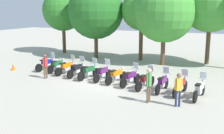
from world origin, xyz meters
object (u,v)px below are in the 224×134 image
at_px(motorcycle_1, 57,65).
at_px(tree_4, 211,2).
at_px(motorcycle_10, 181,85).
at_px(motorcycle_3, 77,69).
at_px(motorcycle_6, 116,75).
at_px(tree_1, 96,11).
at_px(motorcycle_11, 199,89).
at_px(tree_2, 142,10).
at_px(motorcycle_8, 146,80).
at_px(tree_3, 164,11).
at_px(traffic_cone, 13,67).
at_px(motorcycle_4, 89,71).
at_px(person_0, 178,87).
at_px(motorcycle_2, 67,67).
at_px(tree_0, 63,10).
at_px(person_1, 149,82).
at_px(motorcycle_0, 47,64).
at_px(motorcycle_5, 103,73).
at_px(person_2, 45,64).
at_px(motorcycle_9, 162,83).
at_px(motorcycle_7, 131,77).

distance_m(motorcycle_1, tree_4, 13.56).
relative_size(motorcycle_1, motorcycle_10, 1.00).
bearing_deg(motorcycle_3, tree_4, -38.22).
distance_m(motorcycle_6, tree_1, 10.24).
height_order(motorcycle_11, tree_2, tree_2).
bearing_deg(tree_1, motorcycle_8, -46.86).
height_order(tree_1, tree_3, tree_1).
distance_m(motorcycle_3, traffic_cone, 5.63).
height_order(motorcycle_4, tree_1, tree_1).
bearing_deg(motorcycle_10, person_0, -163.85).
distance_m(motorcycle_11, traffic_cone, 14.23).
distance_m(motorcycle_2, motorcycle_4, 2.19).
height_order(motorcycle_2, tree_3, tree_3).
relative_size(person_0, tree_0, 0.25).
relative_size(motorcycle_2, traffic_cone, 3.92).
relative_size(motorcycle_8, tree_0, 0.32).
height_order(motorcycle_11, person_1, person_1).
xyz_separation_m(motorcycle_0, motorcycle_2, (2.14, -0.47, 0.00)).
relative_size(motorcycle_1, person_0, 1.30).
relative_size(motorcycle_5, person_2, 1.29).
xyz_separation_m(tree_1, tree_3, (6.74, -0.71, 0.02)).
distance_m(motorcycle_0, motorcycle_11, 11.98).
bearing_deg(motorcycle_5, motorcycle_6, -96.09).
relative_size(motorcycle_10, tree_3, 0.31).
bearing_deg(motorcycle_6, tree_4, -14.26).
bearing_deg(motorcycle_0, tree_4, -43.83).
relative_size(motorcycle_11, tree_4, 0.28).
relative_size(tree_1, tree_4, 0.92).
bearing_deg(tree_0, motorcycle_2, -54.90).
distance_m(motorcycle_3, tree_2, 9.18).
xyz_separation_m(motorcycle_6, motorcycle_10, (4.28, -0.79, 0.01)).
distance_m(motorcycle_9, tree_3, 8.79).
xyz_separation_m(motorcycle_5, tree_1, (-4.44, 7.47, 3.95)).
relative_size(tree_3, traffic_cone, 12.85).
bearing_deg(motorcycle_6, person_2, 114.61).
distance_m(motorcycle_7, tree_4, 10.89).
bearing_deg(tree_0, motorcycle_7, -39.42).
bearing_deg(motorcycle_8, person_1, -147.41).
bearing_deg(motorcycle_11, motorcycle_8, 85.90).
bearing_deg(tree_0, motorcycle_3, -51.17).
bearing_deg(motorcycle_7, motorcycle_4, 94.07).
bearing_deg(motorcycle_3, motorcycle_10, -94.88).
relative_size(motorcycle_5, motorcycle_8, 1.01).
relative_size(motorcycle_6, tree_4, 0.28).
height_order(motorcycle_7, person_0, person_0).
bearing_deg(motorcycle_0, tree_3, -41.84).
distance_m(motorcycle_4, traffic_cone, 6.70).
relative_size(tree_3, tree_4, 0.91).
bearing_deg(tree_2, motorcycle_3, -103.73).
height_order(motorcycle_11, tree_3, tree_3).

